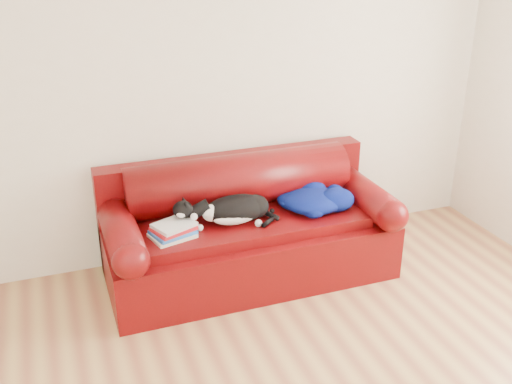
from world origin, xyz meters
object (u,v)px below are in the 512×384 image
(sofa_base, at_px, (249,247))
(book_stack, at_px, (173,230))
(cat, at_px, (235,210))
(blanket, at_px, (315,199))

(sofa_base, height_order, book_stack, book_stack)
(cat, xyz_separation_m, blanket, (0.63, 0.02, -0.02))
(book_stack, xyz_separation_m, cat, (0.47, 0.07, 0.05))
(book_stack, bearing_deg, cat, 8.28)
(cat, bearing_deg, sofa_base, 33.80)
(book_stack, relative_size, cat, 0.49)
(book_stack, relative_size, blanket, 0.59)
(cat, relative_size, blanket, 1.21)
(sofa_base, distance_m, book_stack, 0.69)
(sofa_base, relative_size, book_stack, 6.42)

